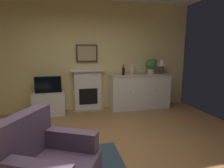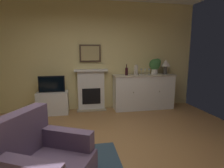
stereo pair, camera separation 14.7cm
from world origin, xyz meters
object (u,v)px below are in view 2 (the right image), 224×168
object	(u,v)px
wine_glass_left	(141,70)
potted_plant_small	(155,65)
wine_glass_right	(149,70)
vase_decorative	(136,70)
wine_bottle	(127,71)
tv_set	(52,84)
wine_glass_center	(145,70)
tv_cabinet	(53,103)
armchair	(43,164)
fireplace_unit	(91,90)
framed_picture	(90,53)
table_lamp	(166,64)
sideboard_cabinet	(143,92)

from	to	relation	value
wine_glass_left	potted_plant_small	size ratio (longest dim) A/B	0.38
wine_glass_right	vase_decorative	xyz separation A→B (m)	(-0.38, -0.03, 0.02)
wine_glass_left	potted_plant_small	xyz separation A→B (m)	(0.42, 0.07, 0.13)
wine_bottle	tv_set	distance (m)	1.92
wine_glass_center	wine_bottle	bearing A→B (deg)	-179.07
vase_decorative	tv_cabinet	bearing A→B (deg)	178.26
vase_decorative	tv_set	distance (m)	2.17
wine_bottle	potted_plant_small	world-z (taller)	potted_plant_small
tv_cabinet	armchair	bearing A→B (deg)	-84.91
wine_bottle	potted_plant_small	bearing A→B (deg)	3.98
wine_glass_right	vase_decorative	bearing A→B (deg)	-175.16
wine_glass_left	fireplace_unit	bearing A→B (deg)	171.32
framed_picture	wine_glass_left	size ratio (longest dim) A/B	3.33
framed_picture	vase_decorative	world-z (taller)	framed_picture
tv_set	framed_picture	bearing A→B (deg)	13.31
table_lamp	vase_decorative	bearing A→B (deg)	-176.69
framed_picture	vase_decorative	bearing A→B (deg)	-13.11
wine_bottle	potted_plant_small	size ratio (longest dim) A/B	0.67
wine_glass_center	sideboard_cabinet	bearing A→B (deg)	172.98
wine_glass_left	armchair	size ratio (longest dim) A/B	0.15
tv_set	potted_plant_small	distance (m)	2.76
framed_picture	wine_glass_right	world-z (taller)	framed_picture
wine_glass_center	tv_cabinet	xyz separation A→B (m)	(-2.42, 0.02, -0.78)
tv_cabinet	wine_glass_center	bearing A→B (deg)	-0.44
vase_decorative	tv_cabinet	xyz separation A→B (m)	(-2.15, 0.06, -0.80)
sideboard_cabinet	tv_cabinet	bearing A→B (deg)	179.64
wine_glass_center	wine_glass_right	world-z (taller)	same
fireplace_unit	tv_set	bearing A→B (deg)	-169.23
fireplace_unit	vase_decorative	world-z (taller)	vase_decorative
framed_picture	wine_glass_right	size ratio (longest dim) A/B	3.33
wine_glass_left	armchair	bearing A→B (deg)	-127.09
wine_glass_left	vase_decorative	world-z (taller)	vase_decorative
wine_glass_right	vase_decorative	world-z (taller)	vase_decorative
sideboard_cabinet	wine_glass_right	xyz separation A→B (m)	(0.14, -0.02, 0.59)
sideboard_cabinet	wine_bottle	size ratio (longest dim) A/B	5.72
wine_glass_left	tv_cabinet	world-z (taller)	wine_glass_left
framed_picture	armchair	size ratio (longest dim) A/B	0.52
fireplace_unit	armchair	bearing A→B (deg)	-103.96
table_lamp	wine_glass_right	size ratio (longest dim) A/B	2.42
wine_bottle	wine_glass_right	distance (m)	0.63
sideboard_cabinet	tv_cabinet	distance (m)	2.40
tv_set	vase_decorative	bearing A→B (deg)	-1.12
wine_glass_right	tv_set	distance (m)	2.55
wine_bottle	vase_decorative	world-z (taller)	wine_bottle
wine_glass_right	fireplace_unit	bearing A→B (deg)	172.85
wine_bottle	tv_set	bearing A→B (deg)	179.89
vase_decorative	wine_glass_center	bearing A→B (deg)	9.66
framed_picture	table_lamp	xyz separation A→B (m)	(2.03, -0.22, -0.29)
wine_bottle	tv_cabinet	distance (m)	2.05
table_lamp	potted_plant_small	size ratio (longest dim) A/B	0.93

